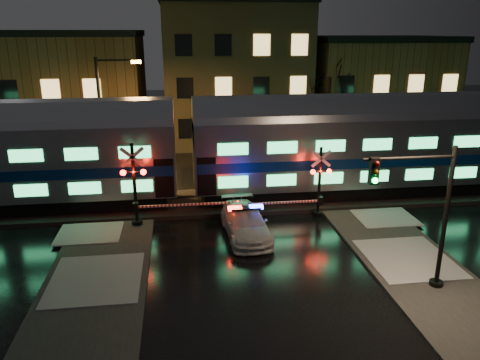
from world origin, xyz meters
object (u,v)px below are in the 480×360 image
(police_car, at_px, (246,223))
(crossing_signal_left, at_px, (142,193))
(crossing_signal_right, at_px, (313,190))
(streetlight, at_px, (105,115))
(traffic_light, at_px, (424,217))

(police_car, bearing_deg, crossing_signal_left, 156.55)
(crossing_signal_right, relative_size, streetlight, 0.67)
(crossing_signal_left, xyz_separation_m, streetlight, (-2.44, 6.69, 2.83))
(crossing_signal_right, distance_m, crossing_signal_left, 8.71)
(police_car, bearing_deg, traffic_light, -48.38)
(crossing_signal_left, bearing_deg, crossing_signal_right, -0.07)
(police_car, xyz_separation_m, crossing_signal_left, (-4.91, 1.81, 1.08))
(crossing_signal_left, bearing_deg, traffic_light, -35.40)
(police_car, distance_m, crossing_signal_left, 5.35)
(crossing_signal_right, relative_size, traffic_light, 0.96)
(crossing_signal_left, bearing_deg, police_car, -20.23)
(crossing_signal_right, bearing_deg, traffic_light, -75.79)
(crossing_signal_left, height_order, streetlight, streetlight)
(crossing_signal_right, distance_m, traffic_light, 7.90)
(crossing_signal_left, relative_size, traffic_light, 1.08)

